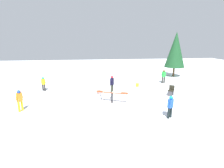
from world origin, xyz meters
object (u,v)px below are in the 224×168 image
bystander_green (164,76)px  pine_tree_near (176,50)px  rail_feature (112,94)px  loose_snowboard_white (62,122)px  bystander_blue (170,106)px  backpack_on_snow (137,85)px  bystander_yellow (43,83)px  folding_chair (171,91)px  bystander_orange (20,99)px  main_rider_on_rail (112,84)px

bystander_green → pine_tree_near: pine_tree_near is taller
rail_feature → loose_snowboard_white: (-3.27, -2.81, -0.72)m
bystander_blue → backpack_on_snow: bearing=-121.5°
bystander_yellow → folding_chair: 11.48m
loose_snowboard_white → rail_feature: bearing=30.8°
bystander_orange → rail_feature: bearing=-56.6°
main_rider_on_rail → backpack_on_snow: (3.13, 4.35, -1.29)m
loose_snowboard_white → folding_chair: 9.36m
rail_feature → backpack_on_snow: size_ratio=6.86×
bystander_orange → bystander_blue: 9.64m
bystander_blue → loose_snowboard_white: 6.48m
backpack_on_snow → main_rider_on_rail: bearing=59.4°
pine_tree_near → bystander_blue: bearing=-116.9°
rail_feature → main_rider_on_rail: bearing=0.0°
bystander_orange → backpack_on_snow: 10.72m
rail_feature → main_rider_on_rail: (0.00, 0.00, 0.73)m
bystander_blue → rail_feature: bearing=-75.7°
loose_snowboard_white → folding_chair: size_ratio=1.44×
bystander_green → folding_chair: (-1.15, -4.30, -0.42)m
main_rider_on_rail → bystander_yellow: main_rider_on_rail is taller
bystander_orange → backpack_on_snow: (9.35, 5.21, -0.65)m
main_rider_on_rail → bystander_green: (6.35, 5.44, -0.62)m
bystander_orange → folding_chair: bearing=-54.5°
rail_feature → bystander_green: bystander_green is taller
bystander_yellow → pine_tree_near: 16.05m
bystander_yellow → loose_snowboard_white: bystander_yellow is taller
main_rider_on_rail → bystander_blue: bearing=-17.8°
rail_feature → pine_tree_near: bearing=65.9°
rail_feature → bystander_green: bearing=62.6°
main_rider_on_rail → loose_snowboard_white: main_rider_on_rail is taller
rail_feature → pine_tree_near: pine_tree_near is taller
main_rider_on_rail → pine_tree_near: bearing=70.0°
bystander_green → rail_feature: bearing=19.9°
bystander_green → bystander_yellow: (-12.27, -1.49, -0.09)m
backpack_on_snow → bystander_green: bearing=-156.1°
backpack_on_snow → loose_snowboard_white: bearing=53.3°
bystander_orange → bystander_green: 14.07m
loose_snowboard_white → pine_tree_near: bearing=33.1°
bystander_blue → folding_chair: 4.68m
bystander_orange → loose_snowboard_white: bystander_orange is taller
main_rider_on_rail → pine_tree_near: (9.15, 8.79, 1.97)m
backpack_on_snow → bystander_orange: bearing=34.2°
folding_chair → bystander_yellow: bearing=-151.3°
bystander_blue → backpack_on_snow: size_ratio=4.14×
bystander_orange → loose_snowboard_white: (2.96, -1.95, -0.81)m
bystander_orange → loose_snowboard_white: bearing=-97.8°
folding_chair → loose_snowboard_white: bearing=-112.2°
rail_feature → bystander_green: size_ratio=1.57×
bystander_green → bystander_blue: 9.07m
main_rider_on_rail → bystander_green: main_rider_on_rail is taller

